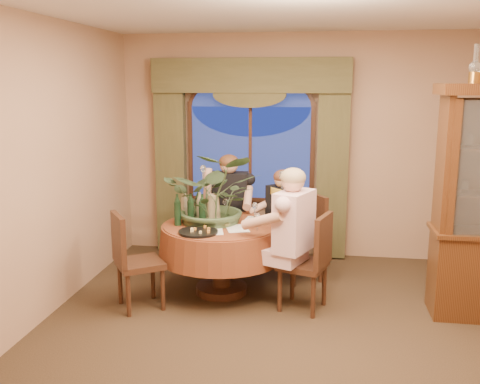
% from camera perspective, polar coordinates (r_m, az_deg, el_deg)
% --- Properties ---
extents(floor, '(5.00, 5.00, 0.00)m').
position_cam_1_polar(floor, '(4.79, 4.40, -15.75)').
color(floor, black).
rests_on(floor, ground).
extents(wall_back, '(4.50, 0.00, 4.50)m').
position_cam_1_polar(wall_back, '(6.80, 6.24, 4.81)').
color(wall_back, '#A0795B').
rests_on(wall_back, ground).
extents(ceiling, '(5.00, 5.00, 0.00)m').
position_cam_1_polar(ceiling, '(4.29, 5.02, 19.63)').
color(ceiling, white).
rests_on(ceiling, wall_back).
extents(window, '(1.62, 0.10, 1.32)m').
position_cam_1_polar(window, '(6.79, 1.12, 4.02)').
color(window, navy).
rests_on(window, wall_back).
extents(arched_transom, '(1.60, 0.06, 0.44)m').
position_cam_1_polar(arched_transom, '(6.73, 1.15, 10.61)').
color(arched_transom, navy).
rests_on(arched_transom, wall_back).
extents(drapery_left, '(0.38, 0.14, 2.32)m').
position_cam_1_polar(drapery_left, '(6.97, -7.37, 3.13)').
color(drapery_left, '#413E21').
rests_on(drapery_left, floor).
extents(drapery_right, '(0.38, 0.14, 2.32)m').
position_cam_1_polar(drapery_right, '(6.70, 9.83, 2.71)').
color(drapery_right, '#413E21').
rests_on(drapery_right, floor).
extents(swag_valance, '(2.45, 0.16, 0.42)m').
position_cam_1_polar(swag_valance, '(6.65, 1.06, 12.32)').
color(swag_valance, '#413E21').
rests_on(swag_valance, wall_back).
extents(dining_table, '(1.72, 1.72, 0.75)m').
position_cam_1_polar(dining_table, '(5.68, -2.01, -7.12)').
color(dining_table, maroon).
rests_on(dining_table, floor).
extents(oil_lamp_left, '(0.11, 0.11, 0.34)m').
position_cam_1_polar(oil_lamp_left, '(5.27, 23.83, 12.41)').
color(oil_lamp_left, '#A5722D').
rests_on(oil_lamp_left, china_cabinet).
extents(chair_right, '(0.53, 0.53, 0.96)m').
position_cam_1_polar(chair_right, '(5.29, 6.73, -7.42)').
color(chair_right, black).
rests_on(chair_right, floor).
extents(chair_back_right, '(0.58, 0.58, 0.96)m').
position_cam_1_polar(chair_back_right, '(6.05, 6.44, -4.96)').
color(chair_back_right, black).
rests_on(chair_back_right, floor).
extents(chair_back, '(0.46, 0.46, 0.96)m').
position_cam_1_polar(chair_back, '(6.47, -1.38, -3.79)').
color(chair_back, black).
rests_on(chair_back, floor).
extents(chair_front_left, '(0.58, 0.58, 0.96)m').
position_cam_1_polar(chair_front_left, '(5.38, -10.61, -7.23)').
color(chair_front_left, black).
rests_on(chair_front_left, floor).
extents(person_pink, '(0.63, 0.65, 1.42)m').
position_cam_1_polar(person_pink, '(5.18, 5.75, -5.17)').
color(person_pink, beige).
rests_on(person_pink, floor).
extents(person_back, '(0.52, 0.49, 1.38)m').
position_cam_1_polar(person_back, '(6.38, -1.15, -2.07)').
color(person_back, black).
rests_on(person_back, floor).
extents(person_scarf, '(0.61, 0.61, 1.25)m').
position_cam_1_polar(person_scarf, '(6.08, 4.66, -3.39)').
color(person_scarf, black).
rests_on(person_scarf, floor).
extents(stoneware_vase, '(0.15, 0.15, 0.29)m').
position_cam_1_polar(stoneware_vase, '(5.67, -2.85, -1.70)').
color(stoneware_vase, '#8E7D5B').
rests_on(stoneware_vase, dining_table).
extents(centerpiece_plant, '(1.00, 1.12, 0.87)m').
position_cam_1_polar(centerpiece_plant, '(5.55, -2.68, 3.18)').
color(centerpiece_plant, '#385030').
rests_on(centerpiece_plant, dining_table).
extents(olive_bowl, '(0.16, 0.16, 0.05)m').
position_cam_1_polar(olive_bowl, '(5.47, -1.75, -3.46)').
color(olive_bowl, '#53592B').
rests_on(olive_bowl, dining_table).
extents(cheese_platter, '(0.39, 0.39, 0.02)m').
position_cam_1_polar(cheese_platter, '(5.26, -4.48, -4.27)').
color(cheese_platter, black).
rests_on(cheese_platter, dining_table).
extents(wine_bottle_0, '(0.07, 0.07, 0.33)m').
position_cam_1_polar(wine_bottle_0, '(5.49, -4.05, -1.92)').
color(wine_bottle_0, black).
rests_on(wine_bottle_0, dining_table).
extents(wine_bottle_1, '(0.07, 0.07, 0.33)m').
position_cam_1_polar(wine_bottle_1, '(5.53, -6.69, -1.88)').
color(wine_bottle_1, black).
rests_on(wine_bottle_1, dining_table).
extents(wine_bottle_2, '(0.07, 0.07, 0.33)m').
position_cam_1_polar(wine_bottle_2, '(5.75, -4.42, -1.32)').
color(wine_bottle_2, black).
rests_on(wine_bottle_2, dining_table).
extents(wine_bottle_3, '(0.07, 0.07, 0.33)m').
position_cam_1_polar(wine_bottle_3, '(5.54, -5.29, -1.82)').
color(wine_bottle_3, black).
rests_on(wine_bottle_3, dining_table).
extents(wine_bottle_4, '(0.07, 0.07, 0.33)m').
position_cam_1_polar(wine_bottle_4, '(5.60, -4.32, -1.67)').
color(wine_bottle_4, tan).
rests_on(wine_bottle_4, dining_table).
extents(wine_bottle_5, '(0.07, 0.07, 0.33)m').
position_cam_1_polar(wine_bottle_5, '(5.73, -5.94, -1.39)').
color(wine_bottle_5, tan).
rests_on(wine_bottle_5, dining_table).
extents(tasting_paper_0, '(0.30, 0.35, 0.00)m').
position_cam_1_polar(tasting_paper_0, '(5.40, -0.31, -3.91)').
color(tasting_paper_0, white).
rests_on(tasting_paper_0, dining_table).
extents(tasting_paper_1, '(0.24, 0.32, 0.00)m').
position_cam_1_polar(tasting_paper_1, '(5.72, 1.55, -3.01)').
color(tasting_paper_1, white).
rests_on(tasting_paper_1, dining_table).
extents(tasting_paper_2, '(0.28, 0.34, 0.00)m').
position_cam_1_polar(tasting_paper_2, '(5.32, -2.99, -4.16)').
color(tasting_paper_2, white).
rests_on(tasting_paper_2, dining_table).
extents(wine_glass_person_pink, '(0.07, 0.07, 0.18)m').
position_cam_1_polar(wine_glass_person_pink, '(5.32, 1.86, -3.17)').
color(wine_glass_person_pink, silver).
rests_on(wine_glass_person_pink, dining_table).
extents(wine_glass_person_back, '(0.07, 0.07, 0.18)m').
position_cam_1_polar(wine_glass_person_back, '(5.96, -1.54, -1.55)').
color(wine_glass_person_back, silver).
rests_on(wine_glass_person_back, dining_table).
extents(wine_glass_person_scarf, '(0.07, 0.07, 0.18)m').
position_cam_1_polar(wine_glass_person_scarf, '(5.78, 1.58, -1.97)').
color(wine_glass_person_scarf, silver).
rests_on(wine_glass_person_scarf, dining_table).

